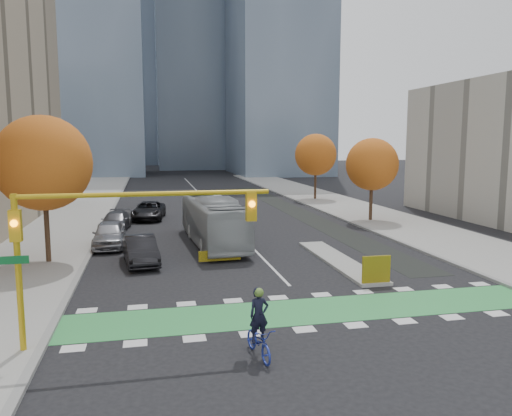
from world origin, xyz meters
name	(u,v)px	position (x,y,z in m)	size (l,w,h in m)	color
ground	(327,324)	(0.00, 0.00, 0.00)	(300.00, 300.00, 0.00)	black
sidewalk_west	(48,237)	(-13.50, 20.00, 0.07)	(7.00, 120.00, 0.15)	gray
sidewalk_east	(398,224)	(13.50, 20.00, 0.07)	(7.00, 120.00, 0.15)	gray
curb_west	(100,235)	(-10.00, 20.00, 0.07)	(0.30, 120.00, 0.16)	gray
curb_east	(358,225)	(10.00, 20.00, 0.07)	(0.30, 120.00, 0.16)	gray
bike_crossing	(314,310)	(0.00, 1.50, 0.01)	(20.00, 3.00, 0.01)	green
centre_line	(206,200)	(0.00, 40.00, 0.01)	(0.15, 70.00, 0.01)	silver
bike_lane_paint	(293,210)	(7.50, 30.00, 0.01)	(2.50, 50.00, 0.01)	black
median_island	(338,261)	(4.00, 9.00, 0.08)	(1.60, 10.00, 0.16)	gray
hazard_board	(376,269)	(4.00, 4.20, 0.80)	(1.40, 0.12, 1.30)	yellow
tower_ne	(277,26)	(20.00, 85.00, 30.00)	(18.00, 24.00, 60.00)	#47566B
tower_far	(153,29)	(-4.00, 140.00, 40.00)	(26.00, 26.00, 80.00)	#47566B
tree_west	(43,163)	(-12.00, 12.00, 5.62)	(5.20, 5.20, 8.22)	#332114
tree_east_near	(372,164)	(12.00, 22.00, 4.86)	(4.40, 4.40, 7.08)	#332114
tree_east_far	(316,155)	(12.50, 38.00, 5.24)	(4.80, 4.80, 7.65)	#332114
traffic_signal_west	(102,228)	(-7.93, -0.51, 4.03)	(8.53, 0.56, 5.20)	#BF9914
cyclist	(259,334)	(-3.12, -2.32, 0.76)	(0.97, 2.04, 2.27)	#213099
bus	(213,220)	(-2.30, 15.59, 1.59)	(2.67, 11.40, 3.18)	#A2A6A9
parked_car_a	(109,234)	(-9.00, 15.92, 0.84)	(1.98, 4.92, 1.68)	#9E9EA3
parked_car_b	(141,250)	(-6.96, 10.92, 0.77)	(1.64, 4.70, 1.55)	black
parked_car_c	(116,221)	(-9.00, 22.19, 0.70)	(1.96, 4.83, 1.40)	#4B4B50
parked_car_d	(149,211)	(-6.50, 27.19, 0.77)	(2.55, 5.53, 1.54)	black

